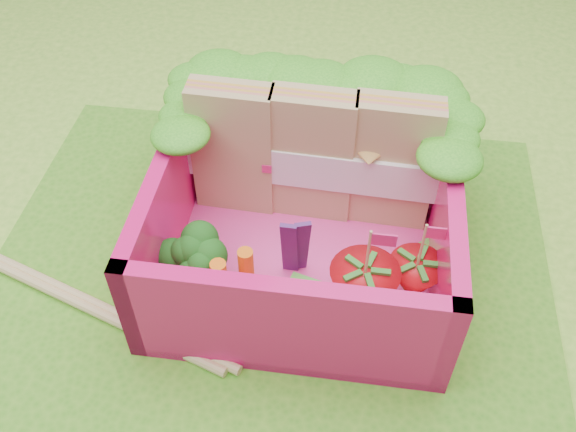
# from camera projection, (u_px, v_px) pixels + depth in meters

# --- Properties ---
(ground) EXTENTS (14.00, 14.00, 0.00)m
(ground) POSITION_uv_depth(u_px,v_px,m) (262.00, 307.00, 2.89)
(ground) COLOR #6BB432
(ground) RESTS_ON ground
(placemat) EXTENTS (2.60, 2.60, 0.03)m
(placemat) POSITION_uv_depth(u_px,v_px,m) (262.00, 305.00, 2.88)
(placemat) COLOR #4B9B23
(placemat) RESTS_ON ground
(bento_floor) EXTENTS (1.30, 1.30, 0.05)m
(bento_floor) POSITION_uv_depth(u_px,v_px,m) (304.00, 250.00, 3.05)
(bento_floor) COLOR #F63E9F
(bento_floor) RESTS_ON placemat
(bento_box) EXTENTS (1.30, 1.30, 0.55)m
(bento_box) POSITION_uv_depth(u_px,v_px,m) (305.00, 214.00, 2.87)
(bento_box) COLOR #E7136B
(bento_box) RESTS_ON placemat
(lettuce_ruffle) EXTENTS (1.43, 0.76, 0.11)m
(lettuce_ruffle) POSITION_uv_depth(u_px,v_px,m) (318.00, 90.00, 2.95)
(lettuce_ruffle) COLOR #2B8F1A
(lettuce_ruffle) RESTS_ON bento_box
(sandwich_stack) EXTENTS (1.23, 0.21, 0.68)m
(sandwich_stack) POSITION_uv_depth(u_px,v_px,m) (313.00, 157.00, 2.97)
(sandwich_stack) COLOR tan
(sandwich_stack) RESTS_ON bento_floor
(broccoli) EXTENTS (0.33, 0.33, 0.26)m
(broccoli) POSITION_uv_depth(u_px,v_px,m) (193.00, 256.00, 2.75)
(broccoli) COLOR #67AB53
(broccoli) RESTS_ON bento_floor
(carrot_sticks) EXTENTS (0.16, 0.18, 0.27)m
(carrot_sticks) POSITION_uv_depth(u_px,v_px,m) (233.00, 277.00, 2.75)
(carrot_sticks) COLOR orange
(carrot_sticks) RESTS_ON bento_floor
(purple_wedges) EXTENTS (0.12, 0.05, 0.38)m
(purple_wedges) POSITION_uv_depth(u_px,v_px,m) (295.00, 247.00, 2.78)
(purple_wedges) COLOR #37164E
(purple_wedges) RESTS_ON bento_floor
(strawberry_left) EXTENTS (0.29, 0.29, 0.53)m
(strawberry_left) POSITION_uv_depth(u_px,v_px,m) (363.00, 293.00, 2.66)
(strawberry_left) COLOR red
(strawberry_left) RESTS_ON bento_floor
(strawberry_right) EXTENTS (0.24, 0.24, 0.48)m
(strawberry_right) POSITION_uv_depth(u_px,v_px,m) (414.00, 281.00, 2.73)
(strawberry_right) COLOR red
(strawberry_right) RESTS_ON bento_floor
(snap_peas) EXTENTS (0.70, 0.61, 0.05)m
(snap_peas) POSITION_uv_depth(u_px,v_px,m) (369.00, 292.00, 2.82)
(snap_peas) COLOR green
(snap_peas) RESTS_ON bento_floor
(chopsticks) EXTENTS (2.00, 0.73, 0.05)m
(chopsticks) POSITION_uv_depth(u_px,v_px,m) (40.00, 281.00, 2.92)
(chopsticks) COLOR tan
(chopsticks) RESTS_ON placemat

